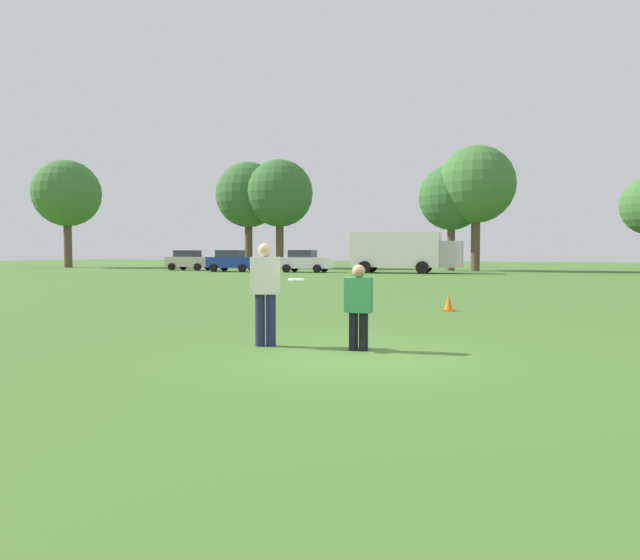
# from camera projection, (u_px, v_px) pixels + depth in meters

# --- Properties ---
(ground_plane) EXTENTS (194.03, 194.03, 0.00)m
(ground_plane) POSITION_uv_depth(u_px,v_px,m) (359.00, 356.00, 8.64)
(ground_plane) COLOR #47702D
(player_thrower) EXTENTS (0.55, 0.43, 1.77)m
(player_thrower) POSITION_uv_depth(u_px,v_px,m) (265.00, 288.00, 9.48)
(player_thrower) COLOR #1E234C
(player_thrower) RESTS_ON ground
(player_defender) EXTENTS (0.46, 0.29, 1.41)m
(player_defender) POSITION_uv_depth(u_px,v_px,m) (359.00, 303.00, 9.06)
(player_defender) COLOR black
(player_defender) RESTS_ON ground
(frisbee) EXTENTS (0.27, 0.27, 0.04)m
(frisbee) POSITION_uv_depth(u_px,v_px,m) (296.00, 279.00, 9.19)
(frisbee) COLOR white
(traffic_cone) EXTENTS (0.32, 0.32, 0.48)m
(traffic_cone) POSITION_uv_depth(u_px,v_px,m) (449.00, 303.00, 15.26)
(traffic_cone) COLOR #D8590C
(traffic_cone) RESTS_ON ground
(parked_car_near_left) EXTENTS (4.33, 2.47, 1.82)m
(parked_car_near_left) POSITION_uv_depth(u_px,v_px,m) (189.00, 260.00, 50.74)
(parked_car_near_left) COLOR #B7AD99
(parked_car_near_left) RESTS_ON ground
(parked_car_mid_left) EXTENTS (4.33, 2.47, 1.82)m
(parked_car_mid_left) POSITION_uv_depth(u_px,v_px,m) (232.00, 261.00, 46.73)
(parked_car_mid_left) COLOR navy
(parked_car_mid_left) RESTS_ON ground
(parked_car_center) EXTENTS (4.33, 2.47, 1.82)m
(parked_car_center) POSITION_uv_depth(u_px,v_px,m) (305.00, 261.00, 45.42)
(parked_car_center) COLOR silver
(parked_car_center) RESTS_ON ground
(box_truck) EXTENTS (8.66, 3.44, 3.18)m
(box_truck) POSITION_uv_depth(u_px,v_px,m) (404.00, 251.00, 43.38)
(box_truck) COLOR white
(box_truck) RESTS_ON ground
(tree_west_oak) EXTENTS (7.11, 7.11, 11.56)m
(tree_west_oak) POSITION_uv_depth(u_px,v_px,m) (67.00, 194.00, 59.81)
(tree_west_oak) COLOR brown
(tree_west_oak) RESTS_ON ground
(tree_west_maple) EXTENTS (6.81, 6.81, 11.06)m
(tree_west_maple) POSITION_uv_depth(u_px,v_px,m) (248.00, 195.00, 58.12)
(tree_west_maple) COLOR brown
(tree_west_maple) RESTS_ON ground
(tree_center_elm) EXTENTS (6.74, 6.74, 10.96)m
(tree_center_elm) POSITION_uv_depth(u_px,v_px,m) (280.00, 194.00, 56.05)
(tree_center_elm) COLOR brown
(tree_center_elm) RESTS_ON ground
(tree_east_birch) EXTENTS (5.79, 5.79, 9.40)m
(tree_east_birch) POSITION_uv_depth(u_px,v_px,m) (452.00, 198.00, 49.33)
(tree_east_birch) COLOR brown
(tree_east_birch) RESTS_ON ground
(tree_east_oak) EXTENTS (6.68, 6.68, 10.85)m
(tree_east_oak) POSITION_uv_depth(u_px,v_px,m) (476.00, 185.00, 48.16)
(tree_east_oak) COLOR brown
(tree_east_oak) RESTS_ON ground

